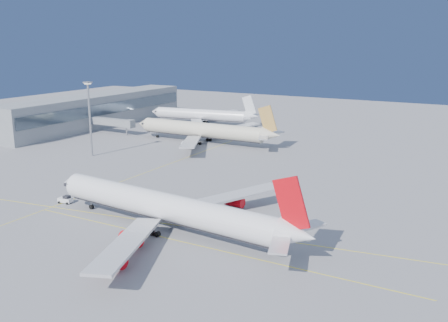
# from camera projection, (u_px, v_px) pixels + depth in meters

# --- Properties ---
(ground) EXTENTS (500.00, 500.00, 0.00)m
(ground) POSITION_uv_depth(u_px,v_px,m) (213.00, 220.00, 115.75)
(ground) COLOR slate
(ground) RESTS_ON ground
(terminal) EXTENTS (18.40, 110.00, 15.00)m
(terminal) POSITION_uv_depth(u_px,v_px,m) (97.00, 110.00, 240.48)
(terminal) COLOR gray
(terminal) RESTS_ON ground
(jet_bridge) EXTENTS (23.60, 3.60, 6.90)m
(jet_bridge) POSITION_uv_depth(u_px,v_px,m) (114.00, 122.00, 219.67)
(jet_bridge) COLOR gray
(jet_bridge) RESTS_ON ground
(taxiway_lines) EXTENTS (118.86, 140.00, 0.02)m
(taxiway_lines) POSITION_uv_depth(u_px,v_px,m) (176.00, 203.00, 128.09)
(taxiway_lines) COLOR yellow
(taxiway_lines) RESTS_ON ground
(airliner_virgin) EXTENTS (69.54, 62.24, 17.15)m
(airliner_virgin) POSITION_uv_depth(u_px,v_px,m) (169.00, 208.00, 108.47)
(airliner_virgin) COLOR white
(airliner_virgin) RESTS_ON ground
(airliner_etihad) EXTENTS (65.45, 60.60, 17.11)m
(airliner_etihad) POSITION_uv_depth(u_px,v_px,m) (205.00, 130.00, 200.42)
(airliner_etihad) COLOR beige
(airliner_etihad) RESTS_ON ground
(airliner_third) EXTENTS (57.05, 52.14, 15.32)m
(airliner_third) POSITION_uv_depth(u_px,v_px,m) (203.00, 115.00, 244.94)
(airliner_third) COLOR white
(airliner_third) RESTS_ON ground
(pushback_tug) EXTENTS (3.80, 2.63, 2.01)m
(pushback_tug) POSITION_uv_depth(u_px,v_px,m) (66.00, 200.00, 127.69)
(pushback_tug) COLOR white
(pushback_tug) RESTS_ON ground
(light_mast) EXTENTS (2.29, 2.29, 26.46)m
(light_mast) POSITION_uv_depth(u_px,v_px,m) (90.00, 113.00, 175.62)
(light_mast) COLOR gray
(light_mast) RESTS_ON ground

